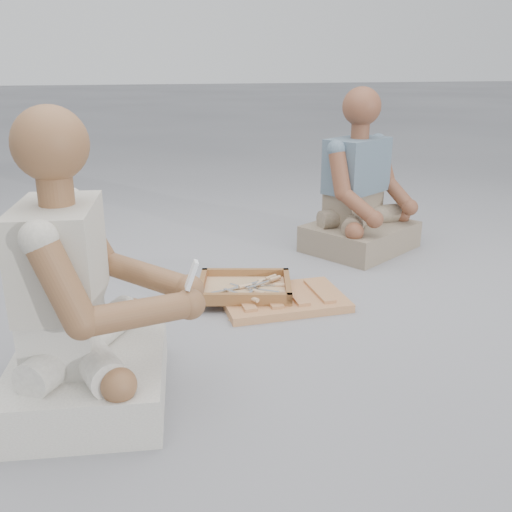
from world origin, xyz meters
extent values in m
plane|color=gray|center=(0.00, 0.00, 0.00)|extent=(60.00, 60.00, 0.00)
cube|color=#AD6B43|center=(0.07, 0.33, 0.02)|extent=(0.60, 0.40, 0.04)
cube|color=brown|center=(-0.10, 0.43, 0.05)|extent=(0.53, 0.47, 0.01)
cube|color=brown|center=(-0.06, 0.59, 0.08)|extent=(0.45, 0.14, 0.05)
cube|color=brown|center=(-0.14, 0.26, 0.08)|extent=(0.45, 0.14, 0.05)
cube|color=brown|center=(0.10, 0.37, 0.08)|extent=(0.12, 0.36, 0.05)
cube|color=brown|center=(-0.31, 0.48, 0.08)|extent=(0.12, 0.36, 0.05)
cube|color=#D9AD80|center=(-0.10, 0.43, 0.06)|extent=(0.46, 0.40, 0.01)
cube|color=silver|center=(-0.04, 0.44, 0.07)|extent=(0.14, 0.08, 0.00)
cylinder|color=tan|center=(0.05, 0.50, 0.07)|extent=(0.07, 0.05, 0.02)
cube|color=silver|center=(-0.01, 0.36, 0.06)|extent=(0.13, 0.09, 0.00)
cylinder|color=tan|center=(0.08, 0.30, 0.06)|extent=(0.07, 0.06, 0.02)
cube|color=silver|center=(-0.08, 0.36, 0.07)|extent=(0.10, 0.13, 0.00)
cylinder|color=tan|center=(-0.02, 0.45, 0.07)|extent=(0.06, 0.07, 0.02)
cube|color=silver|center=(-0.17, 0.34, 0.08)|extent=(0.09, 0.13, 0.00)
cylinder|color=tan|center=(-0.11, 0.25, 0.08)|extent=(0.06, 0.07, 0.02)
cube|color=silver|center=(-0.03, 0.42, 0.08)|extent=(0.14, 0.08, 0.00)
cylinder|color=tan|center=(0.07, 0.47, 0.08)|extent=(0.07, 0.05, 0.02)
cube|color=silver|center=(-0.09, 0.45, 0.07)|extent=(0.15, 0.07, 0.00)
cylinder|color=tan|center=(0.01, 0.48, 0.07)|extent=(0.07, 0.05, 0.02)
cube|color=silver|center=(-0.02, 0.43, 0.06)|extent=(0.15, 0.05, 0.00)
cylinder|color=tan|center=(0.08, 0.40, 0.06)|extent=(0.07, 0.04, 0.02)
cube|color=silver|center=(-0.21, 0.40, 0.07)|extent=(0.15, 0.05, 0.00)
cylinder|color=tan|center=(-0.10, 0.42, 0.07)|extent=(0.07, 0.04, 0.02)
cube|color=silver|center=(-0.12, 0.43, 0.06)|extent=(0.10, 0.13, 0.00)
cylinder|color=tan|center=(-0.05, 0.34, 0.06)|extent=(0.06, 0.07, 0.02)
cube|color=#D9AD80|center=(0.12, 0.68, 0.00)|extent=(0.02, 0.02, 0.00)
cube|color=#D9AD80|center=(-0.22, 0.20, 0.00)|extent=(0.02, 0.02, 0.00)
cube|color=#D9AD80|center=(-0.08, 0.20, 0.00)|extent=(0.02, 0.02, 0.00)
cube|color=#D9AD80|center=(0.01, 0.13, 0.00)|extent=(0.02, 0.02, 0.00)
cube|color=#D9AD80|center=(0.06, 0.49, 0.00)|extent=(0.02, 0.02, 0.00)
cube|color=#D9AD80|center=(-0.44, 0.67, 0.00)|extent=(0.02, 0.02, 0.00)
cube|color=#D9AD80|center=(0.14, 0.58, 0.00)|extent=(0.02, 0.02, 0.00)
cube|color=#D9AD80|center=(-0.29, 0.53, 0.00)|extent=(0.02, 0.02, 0.00)
cube|color=silver|center=(-0.83, -0.30, 0.08)|extent=(0.59, 0.71, 0.17)
cube|color=silver|center=(-0.90, -0.29, 0.27)|extent=(0.27, 0.38, 0.20)
cube|color=#BBB3A6|center=(-0.89, -0.29, 0.54)|extent=(0.29, 0.43, 0.33)
sphere|color=brown|center=(-0.88, -0.29, 0.89)|extent=(0.23, 0.23, 0.23)
sphere|color=brown|center=(-0.47, -0.28, 0.37)|extent=(0.10, 0.10, 0.10)
sphere|color=brown|center=(-0.49, -0.41, 0.37)|extent=(0.10, 0.10, 0.10)
cube|color=gray|center=(0.79, 1.03, 0.08)|extent=(0.81, 0.76, 0.16)
cube|color=gray|center=(0.76, 1.09, 0.26)|extent=(0.41, 0.37, 0.20)
cube|color=slate|center=(0.76, 1.08, 0.53)|extent=(0.46, 0.41, 0.33)
sphere|color=brown|center=(0.77, 1.07, 0.88)|extent=(0.23, 0.23, 0.23)
sphere|color=brown|center=(1.07, 0.95, 0.27)|extent=(0.10, 0.10, 0.10)
sphere|color=brown|center=(0.74, 0.74, 0.27)|extent=(0.10, 0.10, 0.10)
cube|color=white|center=(-0.48, -0.41, 0.47)|extent=(0.05, 0.04, 0.10)
cube|color=black|center=(-0.48, -0.41, 0.48)|extent=(0.02, 0.03, 0.03)
camera|label=1|loc=(-0.70, -2.14, 1.13)|focal=40.00mm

